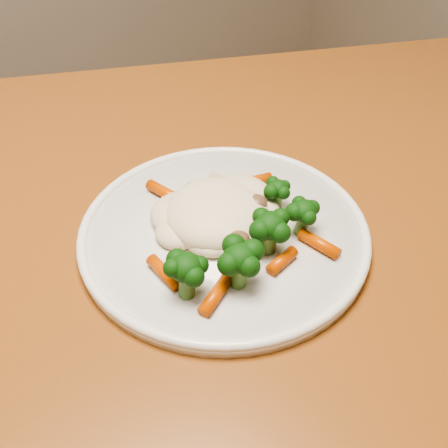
# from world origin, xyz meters

# --- Properties ---
(dining_table) EXTENTS (1.52, 1.25, 0.75)m
(dining_table) POSITION_xyz_m (0.27, 0.21, 0.66)
(dining_table) COLOR brown
(dining_table) RESTS_ON ground
(plate) EXTENTS (0.29, 0.29, 0.01)m
(plate) POSITION_xyz_m (0.34, 0.22, 0.76)
(plate) COLOR white
(plate) RESTS_ON dining_table
(meal) EXTENTS (0.18, 0.20, 0.05)m
(meal) POSITION_xyz_m (0.34, 0.21, 0.78)
(meal) COLOR #F0E2C0
(meal) RESTS_ON plate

